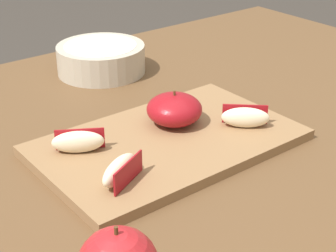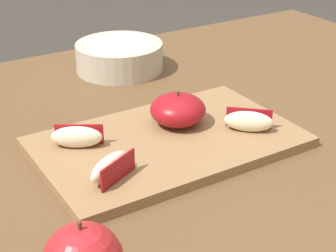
{
  "view_description": "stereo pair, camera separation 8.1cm",
  "coord_description": "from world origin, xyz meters",
  "px_view_note": "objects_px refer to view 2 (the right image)",
  "views": [
    {
      "loc": [
        -0.48,
        -0.62,
        1.15
      ],
      "look_at": [
        -0.04,
        -0.05,
        0.78
      ],
      "focal_mm": 58.08,
      "sensor_mm": 36.0,
      "label": 1
    },
    {
      "loc": [
        -0.42,
        -0.67,
        1.15
      ],
      "look_at": [
        -0.04,
        -0.05,
        0.78
      ],
      "focal_mm": 58.08,
      "sensor_mm": 36.0,
      "label": 2
    }
  ],
  "objects_px": {
    "apple_wedge_near_knife": "(249,121)",
    "ceramic_fruit_bowl": "(119,56)",
    "cutting_board": "(168,142)",
    "apple_wedge_middle": "(111,167)",
    "apple_half_skin_up": "(177,110)",
    "apple_wedge_front": "(77,137)"
  },
  "relations": [
    {
      "from": "apple_wedge_near_knife",
      "to": "ceramic_fruit_bowl",
      "type": "relative_size",
      "value": 0.41
    },
    {
      "from": "apple_wedge_middle",
      "to": "ceramic_fruit_bowl",
      "type": "bearing_deg",
      "value": 61.48
    },
    {
      "from": "apple_wedge_front",
      "to": "apple_wedge_middle",
      "type": "height_order",
      "value": "same"
    },
    {
      "from": "apple_wedge_middle",
      "to": "apple_wedge_near_knife",
      "type": "distance_m",
      "value": 0.24
    },
    {
      "from": "cutting_board",
      "to": "apple_wedge_middle",
      "type": "distance_m",
      "value": 0.14
    },
    {
      "from": "apple_wedge_front",
      "to": "apple_wedge_middle",
      "type": "distance_m",
      "value": 0.1
    },
    {
      "from": "apple_wedge_front",
      "to": "cutting_board",
      "type": "bearing_deg",
      "value": -19.99
    },
    {
      "from": "cutting_board",
      "to": "apple_half_skin_up",
      "type": "bearing_deg",
      "value": 41.52
    },
    {
      "from": "cutting_board",
      "to": "apple_wedge_near_knife",
      "type": "relative_size",
      "value": 5.44
    },
    {
      "from": "apple_wedge_near_knife",
      "to": "ceramic_fruit_bowl",
      "type": "distance_m",
      "value": 0.38
    },
    {
      "from": "cutting_board",
      "to": "apple_wedge_middle",
      "type": "bearing_deg",
      "value": -155.39
    },
    {
      "from": "apple_wedge_front",
      "to": "ceramic_fruit_bowl",
      "type": "bearing_deg",
      "value": 52.99
    },
    {
      "from": "apple_half_skin_up",
      "to": "apple_wedge_middle",
      "type": "bearing_deg",
      "value": -150.85
    },
    {
      "from": "apple_wedge_near_knife",
      "to": "ceramic_fruit_bowl",
      "type": "xyz_separation_m",
      "value": [
        -0.03,
        0.38,
        -0.0
      ]
    },
    {
      "from": "apple_wedge_front",
      "to": "apple_wedge_middle",
      "type": "relative_size",
      "value": 0.98
    },
    {
      "from": "apple_wedge_middle",
      "to": "ceramic_fruit_bowl",
      "type": "xyz_separation_m",
      "value": [
        0.21,
        0.39,
        -0.0
      ]
    },
    {
      "from": "cutting_board",
      "to": "apple_wedge_near_knife",
      "type": "xyz_separation_m",
      "value": [
        0.12,
        -0.04,
        0.02
      ]
    },
    {
      "from": "cutting_board",
      "to": "apple_wedge_front",
      "type": "xyz_separation_m",
      "value": [
        -0.13,
        0.05,
        0.02
      ]
    },
    {
      "from": "cutting_board",
      "to": "apple_wedge_near_knife",
      "type": "bearing_deg",
      "value": -20.78
    },
    {
      "from": "apple_half_skin_up",
      "to": "apple_wedge_near_knife",
      "type": "xyz_separation_m",
      "value": [
        0.08,
        -0.08,
        -0.01
      ]
    },
    {
      "from": "ceramic_fruit_bowl",
      "to": "apple_wedge_near_knife",
      "type": "bearing_deg",
      "value": -85.34
    },
    {
      "from": "cutting_board",
      "to": "apple_wedge_middle",
      "type": "xyz_separation_m",
      "value": [
        -0.12,
        -0.06,
        0.02
      ]
    }
  ]
}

